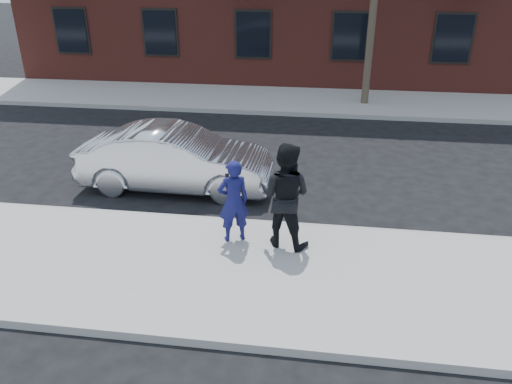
# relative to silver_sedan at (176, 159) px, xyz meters

# --- Properties ---
(ground) EXTENTS (100.00, 100.00, 0.00)m
(ground) POSITION_rel_silver_sedan_xyz_m (0.31, -3.20, -0.74)
(ground) COLOR black
(ground) RESTS_ON ground
(near_sidewalk) EXTENTS (50.00, 3.50, 0.15)m
(near_sidewalk) POSITION_rel_silver_sedan_xyz_m (0.31, -3.45, -0.66)
(near_sidewalk) COLOR #9B9892
(near_sidewalk) RESTS_ON ground
(near_curb) EXTENTS (50.00, 0.10, 0.15)m
(near_curb) POSITION_rel_silver_sedan_xyz_m (0.31, -1.65, -0.66)
(near_curb) COLOR #999691
(near_curb) RESTS_ON ground
(far_sidewalk) EXTENTS (50.00, 3.50, 0.15)m
(far_sidewalk) POSITION_rel_silver_sedan_xyz_m (0.31, 8.05, -0.66)
(far_sidewalk) COLOR #9B9892
(far_sidewalk) RESTS_ON ground
(far_curb) EXTENTS (50.00, 0.10, 0.15)m
(far_curb) POSITION_rel_silver_sedan_xyz_m (0.31, 6.25, -0.66)
(far_curb) COLOR #999691
(far_curb) RESTS_ON ground
(silver_sedan) EXTENTS (4.47, 1.57, 1.47)m
(silver_sedan) POSITION_rel_silver_sedan_xyz_m (0.00, 0.00, 0.00)
(silver_sedan) COLOR silver
(silver_sedan) RESTS_ON ground
(man_hoodie) EXTENTS (0.69, 0.59, 1.61)m
(man_hoodie) POSITION_rel_silver_sedan_xyz_m (1.81, -2.42, 0.22)
(man_hoodie) COLOR navy
(man_hoodie) RESTS_ON near_sidewalk
(man_peacoat) EXTENTS (1.13, 0.98, 1.98)m
(man_peacoat) POSITION_rel_silver_sedan_xyz_m (2.75, -2.43, 0.40)
(man_peacoat) COLOR black
(man_peacoat) RESTS_ON near_sidewalk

